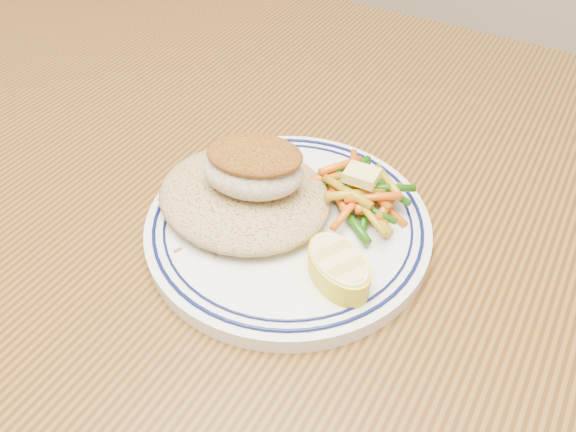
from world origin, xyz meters
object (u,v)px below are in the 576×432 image
(rice_pilaf, at_px, (244,193))
(vegetable_pile, at_px, (359,192))
(dining_table, at_px, (264,274))
(fish_fillet, at_px, (253,167))
(plate, at_px, (288,225))
(lemon_wedge, at_px, (339,267))

(rice_pilaf, distance_m, vegetable_pile, 0.10)
(dining_table, xyz_separation_m, fish_fillet, (0.01, -0.02, 0.16))
(rice_pilaf, bearing_deg, plate, 5.11)
(dining_table, distance_m, vegetable_pile, 0.15)
(rice_pilaf, xyz_separation_m, lemon_wedge, (0.11, -0.03, -0.00))
(dining_table, distance_m, lemon_wedge, 0.17)
(fish_fillet, xyz_separation_m, lemon_wedge, (0.10, -0.04, -0.03))
(rice_pilaf, xyz_separation_m, vegetable_pile, (0.09, 0.05, -0.00))
(plate, xyz_separation_m, rice_pilaf, (-0.04, -0.00, 0.02))
(rice_pilaf, bearing_deg, vegetable_pile, 32.08)
(plate, height_order, vegetable_pile, vegetable_pile)
(fish_fillet, distance_m, vegetable_pile, 0.10)
(fish_fillet, height_order, vegetable_pile, fish_fillet)
(dining_table, height_order, rice_pilaf, rice_pilaf)
(dining_table, distance_m, plate, 0.11)
(dining_table, bearing_deg, vegetable_pile, 21.96)
(dining_table, relative_size, fish_fillet, 14.95)
(dining_table, relative_size, rice_pilaf, 9.70)
(rice_pilaf, bearing_deg, fish_fillet, 25.77)
(dining_table, relative_size, vegetable_pile, 14.38)
(plate, height_order, lemon_wedge, lemon_wedge)
(plate, xyz_separation_m, vegetable_pile, (0.04, 0.05, 0.02))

